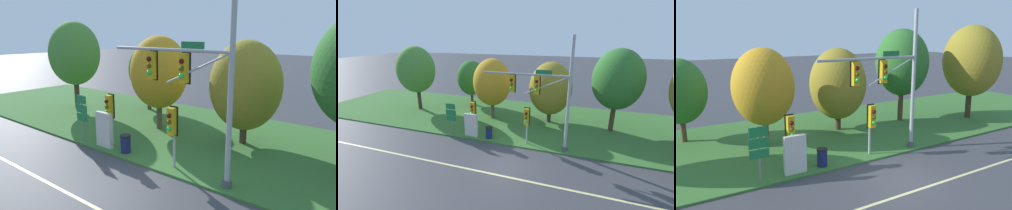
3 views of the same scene
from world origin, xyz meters
TOP-DOWN VIEW (x-y plane):
  - ground_plane at (0.00, 0.00)m, footprint 160.00×160.00m
  - lane_stripe at (0.00, -1.20)m, footprint 36.00×0.16m
  - grass_verge at (0.00, 8.25)m, footprint 48.00×11.50m
  - traffic_signal_mast at (1.70, 3.05)m, footprint 6.38×0.49m
  - pedestrian_signal_near_kerb at (0.44, 3.12)m, footprint 0.46×0.55m
  - pedestrian_signal_further_along at (-4.14, 3.47)m, footprint 0.46×0.55m
  - route_sign_post at (-5.87, 2.91)m, footprint 0.93×0.08m
  - tree_nearest_road at (-12.91, 7.58)m, footprint 3.96×3.96m
  - tree_left_of_mast at (-8.18, 11.02)m, footprint 3.21×3.21m
  - tree_behind_signpost at (-4.10, 7.50)m, footprint 3.60×3.60m
  - tree_mid_verge at (1.34, 8.32)m, footprint 3.89×3.89m
  - tree_tall_centre at (6.75, 8.02)m, footprint 4.00×4.00m
  - info_kiosk at (-4.12, 3.02)m, footprint 1.10×0.24m
  - trash_bin at (-2.61, 3.13)m, footprint 0.56×0.56m

SIDE VIEW (x-z plane):
  - ground_plane at x=0.00m, z-range 0.00..0.00m
  - lane_stripe at x=0.00m, z-range 0.00..0.01m
  - grass_verge at x=0.00m, z-range 0.00..0.10m
  - trash_bin at x=-2.61m, z-range 0.11..1.04m
  - info_kiosk at x=-4.12m, z-range 0.09..1.99m
  - route_sign_post at x=-5.87m, z-range 0.47..3.13m
  - pedestrian_signal_further_along at x=-4.14m, z-range 0.69..3.51m
  - pedestrian_signal_near_kerb at x=0.44m, z-range 0.71..3.58m
  - tree_left_of_mast at x=-8.18m, z-range 0.67..5.85m
  - tree_mid_verge at x=1.34m, z-range 0.49..6.16m
  - tree_behind_signpost at x=-4.10m, z-range 0.76..6.62m
  - traffic_signal_mast at x=1.70m, z-range 0.35..8.30m
  - tree_nearest_road at x=-12.91m, z-range 1.04..7.89m
  - tree_tall_centre at x=6.75m, z-range 1.06..8.02m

